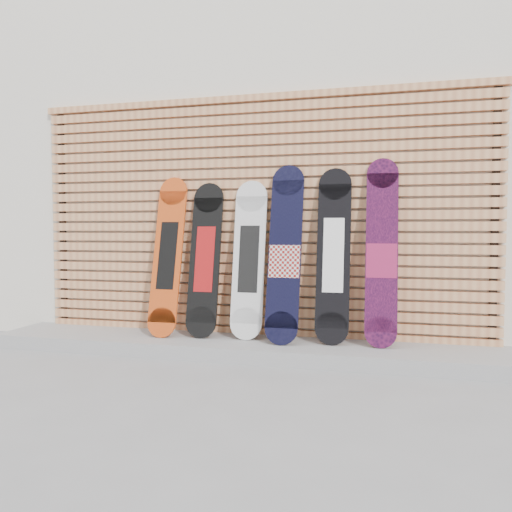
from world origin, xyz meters
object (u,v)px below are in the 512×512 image
object	(u,v)px
snowboard_5	(382,253)
snowboard_1	(205,259)
snowboard_2	(249,259)
snowboard_3	(285,254)
snowboard_0	(168,256)
snowboard_4	(333,255)

from	to	relation	value
snowboard_5	snowboard_1	bearing A→B (deg)	-179.98
snowboard_5	snowboard_2	bearing A→B (deg)	179.24
snowboard_1	snowboard_3	world-z (taller)	snowboard_3
snowboard_1	snowboard_5	world-z (taller)	snowboard_5
snowboard_0	snowboard_3	distance (m)	1.09
snowboard_2	snowboard_4	bearing A→B (deg)	-0.75
snowboard_3	snowboard_0	bearing A→B (deg)	179.17
snowboard_3	snowboard_4	world-z (taller)	snowboard_3
snowboard_1	snowboard_5	xyz separation A→B (m)	(1.55, 0.00, 0.07)
snowboard_0	snowboard_1	world-z (taller)	snowboard_0
snowboard_2	snowboard_5	size ratio (longest dim) A/B	0.90
snowboard_2	snowboard_5	world-z (taller)	snowboard_5
snowboard_1	snowboard_2	bearing A→B (deg)	2.20
snowboard_2	snowboard_3	xyz separation A→B (m)	(0.34, -0.06, 0.05)
snowboard_2	snowboard_1	bearing A→B (deg)	-177.80
snowboard_0	snowboard_2	world-z (taller)	snowboard_0
snowboard_2	snowboard_3	distance (m)	0.35
snowboard_4	snowboard_5	bearing A→B (deg)	-0.79
snowboard_1	snowboard_2	world-z (taller)	snowboard_2
snowboard_5	snowboard_4	bearing A→B (deg)	179.21
snowboard_0	snowboard_5	xyz separation A→B (m)	(1.89, 0.03, 0.05)
snowboard_0	snowboard_1	size ratio (longest dim) A/B	1.04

